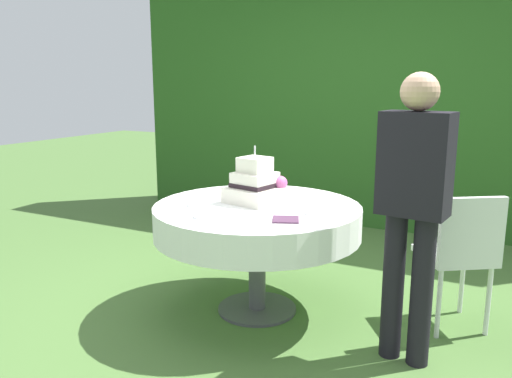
{
  "coord_description": "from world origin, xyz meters",
  "views": [
    {
      "loc": [
        1.48,
        -2.92,
        1.55
      ],
      "look_at": [
        -0.03,
        0.03,
        0.85
      ],
      "focal_mm": 35.62,
      "sensor_mm": 36.0,
      "label": 1
    }
  ],
  "objects_px": {
    "napkin_stack": "(286,219)",
    "garden_chair": "(461,249)",
    "standing_person": "(413,200)",
    "wedding_cake": "(256,185)",
    "serving_plate_left": "(204,216)",
    "serving_plate_near": "(230,189)",
    "cake_table": "(257,220)",
    "serving_plate_far": "(312,213)",
    "serving_plate_right": "(196,205)"
  },
  "relations": [
    {
      "from": "serving_plate_left",
      "to": "standing_person",
      "type": "distance_m",
      "value": 1.21
    },
    {
      "from": "wedding_cake",
      "to": "serving_plate_far",
      "type": "height_order",
      "value": "wedding_cake"
    },
    {
      "from": "serving_plate_near",
      "to": "serving_plate_left",
      "type": "height_order",
      "value": "same"
    },
    {
      "from": "wedding_cake",
      "to": "cake_table",
      "type": "bearing_deg",
      "value": -57.51
    },
    {
      "from": "wedding_cake",
      "to": "garden_chair",
      "type": "height_order",
      "value": "wedding_cake"
    },
    {
      "from": "serving_plate_far",
      "to": "serving_plate_right",
      "type": "relative_size",
      "value": 0.86
    },
    {
      "from": "garden_chair",
      "to": "serving_plate_right",
      "type": "bearing_deg",
      "value": -162.62
    },
    {
      "from": "cake_table",
      "to": "standing_person",
      "type": "bearing_deg",
      "value": -10.51
    },
    {
      "from": "serving_plate_left",
      "to": "serving_plate_right",
      "type": "height_order",
      "value": "same"
    },
    {
      "from": "wedding_cake",
      "to": "serving_plate_near",
      "type": "xyz_separation_m",
      "value": [
        -0.36,
        0.27,
        -0.11
      ]
    },
    {
      "from": "serving_plate_right",
      "to": "standing_person",
      "type": "xyz_separation_m",
      "value": [
        1.39,
        0.0,
        0.17
      ]
    },
    {
      "from": "serving_plate_right",
      "to": "garden_chair",
      "type": "relative_size",
      "value": 0.13
    },
    {
      "from": "wedding_cake",
      "to": "serving_plate_far",
      "type": "xyz_separation_m",
      "value": [
        0.46,
        -0.12,
        -0.11
      ]
    },
    {
      "from": "napkin_stack",
      "to": "garden_chair",
      "type": "bearing_deg",
      "value": 31.53
    },
    {
      "from": "serving_plate_far",
      "to": "serving_plate_right",
      "type": "height_order",
      "value": "same"
    },
    {
      "from": "serving_plate_near",
      "to": "standing_person",
      "type": "distance_m",
      "value": 1.54
    },
    {
      "from": "serving_plate_near",
      "to": "wedding_cake",
      "type": "bearing_deg",
      "value": -37.2
    },
    {
      "from": "cake_table",
      "to": "wedding_cake",
      "type": "height_order",
      "value": "wedding_cake"
    },
    {
      "from": "serving_plate_near",
      "to": "garden_chair",
      "type": "height_order",
      "value": "garden_chair"
    },
    {
      "from": "serving_plate_right",
      "to": "napkin_stack",
      "type": "bearing_deg",
      "value": -5.66
    },
    {
      "from": "serving_plate_far",
      "to": "serving_plate_left",
      "type": "height_order",
      "value": "same"
    },
    {
      "from": "serving_plate_left",
      "to": "serving_plate_far",
      "type": "bearing_deg",
      "value": 33.94
    },
    {
      "from": "cake_table",
      "to": "serving_plate_far",
      "type": "relative_size",
      "value": 13.45
    },
    {
      "from": "serving_plate_left",
      "to": "standing_person",
      "type": "relative_size",
      "value": 0.08
    },
    {
      "from": "napkin_stack",
      "to": "standing_person",
      "type": "bearing_deg",
      "value": 5.75
    },
    {
      "from": "napkin_stack",
      "to": "standing_person",
      "type": "relative_size",
      "value": 0.1
    },
    {
      "from": "serving_plate_far",
      "to": "napkin_stack",
      "type": "xyz_separation_m",
      "value": [
        -0.09,
        -0.21,
        -0.0
      ]
    },
    {
      "from": "cake_table",
      "to": "serving_plate_right",
      "type": "height_order",
      "value": "serving_plate_right"
    },
    {
      "from": "cake_table",
      "to": "wedding_cake",
      "type": "bearing_deg",
      "value": 122.49
    },
    {
      "from": "serving_plate_far",
      "to": "standing_person",
      "type": "distance_m",
      "value": 0.66
    },
    {
      "from": "serving_plate_near",
      "to": "standing_person",
      "type": "height_order",
      "value": "standing_person"
    },
    {
      "from": "serving_plate_right",
      "to": "cake_table",
      "type": "bearing_deg",
      "value": 28.51
    },
    {
      "from": "cake_table",
      "to": "garden_chair",
      "type": "bearing_deg",
      "value": 13.88
    },
    {
      "from": "serving_plate_far",
      "to": "standing_person",
      "type": "relative_size",
      "value": 0.06
    },
    {
      "from": "wedding_cake",
      "to": "serving_plate_left",
      "type": "height_order",
      "value": "wedding_cake"
    },
    {
      "from": "serving_plate_right",
      "to": "standing_person",
      "type": "bearing_deg",
      "value": 0.16
    },
    {
      "from": "serving_plate_near",
      "to": "garden_chair",
      "type": "bearing_deg",
      "value": -1.14
    },
    {
      "from": "serving_plate_near",
      "to": "serving_plate_far",
      "type": "distance_m",
      "value": 0.9
    },
    {
      "from": "serving_plate_far",
      "to": "garden_chair",
      "type": "height_order",
      "value": "garden_chair"
    },
    {
      "from": "garden_chair",
      "to": "standing_person",
      "type": "xyz_separation_m",
      "value": [
        -0.23,
        -0.5,
        0.39
      ]
    },
    {
      "from": "serving_plate_far",
      "to": "standing_person",
      "type": "xyz_separation_m",
      "value": [
        0.62,
        -0.14,
        0.17
      ]
    },
    {
      "from": "cake_table",
      "to": "serving_plate_left",
      "type": "height_order",
      "value": "serving_plate_left"
    },
    {
      "from": "serving_plate_far",
      "to": "standing_person",
      "type": "height_order",
      "value": "standing_person"
    },
    {
      "from": "serving_plate_right",
      "to": "standing_person",
      "type": "distance_m",
      "value": 1.4
    },
    {
      "from": "cake_table",
      "to": "serving_plate_left",
      "type": "relative_size",
      "value": 10.18
    },
    {
      "from": "wedding_cake",
      "to": "napkin_stack",
      "type": "height_order",
      "value": "wedding_cake"
    },
    {
      "from": "garden_chair",
      "to": "serving_plate_left",
      "type": "bearing_deg",
      "value": -152.36
    },
    {
      "from": "serving_plate_far",
      "to": "serving_plate_left",
      "type": "relative_size",
      "value": 0.76
    },
    {
      "from": "standing_person",
      "to": "serving_plate_far",
      "type": "bearing_deg",
      "value": 167.14
    },
    {
      "from": "napkin_stack",
      "to": "garden_chair",
      "type": "height_order",
      "value": "garden_chair"
    }
  ]
}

